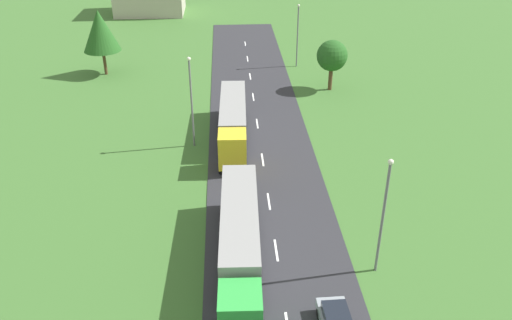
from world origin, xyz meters
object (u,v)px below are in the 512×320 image
lamppost_fourth (298,32)px  tree_birch (100,31)px  truck_third (233,120)px  lamppost_second (384,212)px  tree_elm (332,56)px  truck_second (240,238)px  lamppost_third (191,98)px

lamppost_fourth → tree_birch: 25.46m
truck_third → lamppost_fourth: size_ratio=1.71×
lamppost_second → tree_birch: 47.36m
lamppost_second → truck_third: bearing=114.5°
truck_third → tree_elm: size_ratio=2.34×
tree_elm → lamppost_fourth: bearing=108.4°
truck_second → lamppost_second: bearing=-7.7°
lamppost_third → lamppost_fourth: (12.96, 22.79, -0.28)m
lamppost_second → tree_birch: size_ratio=1.01×
lamppost_second → lamppost_fourth: (0.11, 41.66, -0.06)m
truck_third → lamppost_third: 4.84m
lamppost_third → lamppost_second: bearing=-55.8°
truck_second → tree_elm: 33.86m
tree_elm → tree_birch: bearing=165.6°
lamppost_third → tree_elm: (15.90, 13.91, -0.71)m
truck_third → tree_birch: bearing=128.8°
truck_third → tree_birch: (-16.25, 20.20, 3.63)m
lamppost_second → tree_elm: (3.06, 32.78, -0.49)m
tree_birch → tree_elm: size_ratio=1.37×
lamppost_fourth → truck_third: bearing=-112.7°
truck_second → lamppost_third: size_ratio=1.66×
truck_second → lamppost_second: (9.00, -1.21, 2.57)m
lamppost_second → lamppost_fourth: 41.66m
truck_second → lamppost_fourth: bearing=77.3°
truck_second → lamppost_third: bearing=102.3°
lamppost_second → lamppost_third: bearing=124.2°
truck_second → lamppost_fourth: size_ratio=1.76×
lamppost_second → tree_elm: 32.93m
truck_third → lamppost_third: size_ratio=1.60×
truck_second → tree_birch: (-16.28, 38.83, 3.62)m
lamppost_third → tree_birch: bearing=120.4°
truck_third → tree_birch: size_ratio=1.70×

